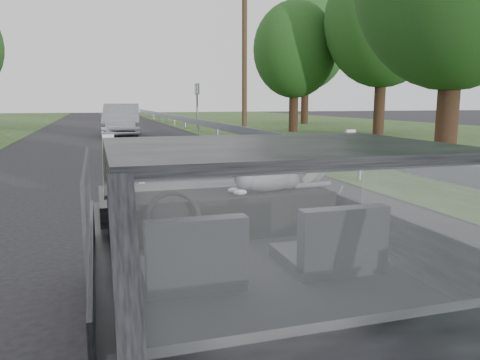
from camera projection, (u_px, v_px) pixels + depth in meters
subject_car at (249, 257)px, 2.80m from camera, size 1.80×4.00×1.45m
dashboard at (222, 213)px, 3.37m from camera, size 1.58×0.45×0.30m
driver_seat at (193, 254)px, 2.39m from camera, size 0.50×0.72×0.42m
passenger_seat at (333, 240)px, 2.62m from camera, size 0.50×0.72×0.42m
steering_wheel at (173, 217)px, 2.96m from camera, size 0.36×0.36×0.04m
cat at (268, 178)px, 3.39m from camera, size 0.67×0.31×0.29m
guardrail at (282, 139)px, 13.50m from camera, size 0.05×90.00×0.32m
other_car at (122, 120)px, 22.35m from camera, size 2.22×4.82×1.54m
highway_sign at (197, 106)px, 29.45m from camera, size 0.15×1.10×2.74m
utility_pole at (244, 56)px, 21.61m from camera, size 0.29×0.29×7.38m
tree_0 at (454, 19)px, 10.56m from camera, size 5.74×5.74×6.95m
tree_1 at (382, 47)px, 22.36m from camera, size 5.90×5.90×8.47m
tree_2 at (294, 69)px, 25.05m from camera, size 4.80×4.80×6.71m
tree_3 at (306, 62)px, 33.86m from camera, size 6.80×6.80×8.90m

